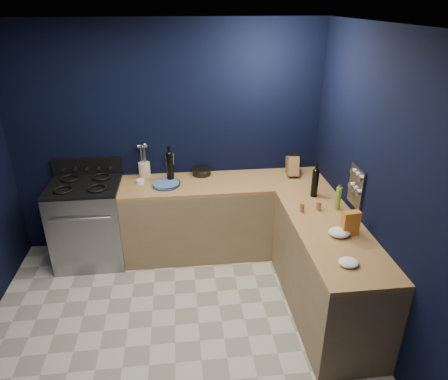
{
  "coord_description": "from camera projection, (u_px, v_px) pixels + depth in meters",
  "views": [
    {
      "loc": [
        0.13,
        -2.7,
        2.76
      ],
      "look_at": [
        0.55,
        1.0,
        1.0
      ],
      "focal_mm": 32.52,
      "sensor_mm": 36.0,
      "label": 1
    }
  ],
  "objects": [
    {
      "name": "spice_jar_near",
      "position": [
        302.0,
        207.0,
        3.89
      ],
      "size": [
        0.06,
        0.06,
        0.09
      ],
      "primitive_type": "cylinder",
      "rotation": [
        0.0,
        0.0,
        0.4
      ],
      "color": "olive",
      "rests_on": "top_right"
    },
    {
      "name": "crouton_bag",
      "position": [
        350.0,
        223.0,
        3.48
      ],
      "size": [
        0.16,
        0.09,
        0.22
      ],
      "primitive_type": "cube",
      "rotation": [
        0.0,
        0.0,
        0.13
      ],
      "color": "#A91936",
      "rests_on": "top_right"
    },
    {
      "name": "wall_outlet",
      "position": [
        170.0,
        159.0,
        4.69
      ],
      "size": [
        0.09,
        0.02,
        0.13
      ],
      "primitive_type": "cube",
      "color": "white",
      "rests_on": "wall_back"
    },
    {
      "name": "spice_panel",
      "position": [
        356.0,
        187.0,
        3.76
      ],
      "size": [
        0.02,
        0.28,
        0.38
      ],
      "primitive_type": "cube",
      "color": "gray",
      "rests_on": "wall_right"
    },
    {
      "name": "backguard",
      "position": [
        87.0,
        166.0,
        4.59
      ],
      "size": [
        0.76,
        0.06,
        0.2
      ],
      "primitive_type": "cube",
      "color": "black",
      "rests_on": "gas_range"
    },
    {
      "name": "wine_bottle_right",
      "position": [
        315.0,
        184.0,
        4.16
      ],
      "size": [
        0.08,
        0.08,
        0.28
      ],
      "primitive_type": "cylinder",
      "rotation": [
        0.0,
        0.0,
        0.21
      ],
      "color": "black",
      "rests_on": "top_right"
    },
    {
      "name": "cab_back",
      "position": [
        224.0,
        218.0,
        4.76
      ],
      "size": [
        2.3,
        0.63,
        0.86
      ],
      "primitive_type": "cube",
      "color": "olive",
      "rests_on": "floor"
    },
    {
      "name": "plate_stack",
      "position": [
        166.0,
        184.0,
        4.44
      ],
      "size": [
        0.36,
        0.36,
        0.04
      ],
      "primitive_type": "cylinder",
      "rotation": [
        0.0,
        0.0,
        0.27
      ],
      "color": "teal",
      "rests_on": "top_back"
    },
    {
      "name": "top_right",
      "position": [
        331.0,
        231.0,
        3.62
      ],
      "size": [
        0.63,
        1.67,
        0.04
      ],
      "primitive_type": "cube",
      "color": "brown",
      "rests_on": "cab_right"
    },
    {
      "name": "knife_block",
      "position": [
        292.0,
        166.0,
        4.68
      ],
      "size": [
        0.15,
        0.28,
        0.28
      ],
      "primitive_type": "cube",
      "rotation": [
        -0.31,
        0.0,
        -0.09
      ],
      "color": "brown",
      "rests_on": "top_back"
    },
    {
      "name": "floor",
      "position": [
        175.0,
        344.0,
        3.6
      ],
      "size": [
        3.5,
        3.5,
        0.02
      ],
      "primitive_type": "cube",
      "color": "#BEB7A6",
      "rests_on": "ground"
    },
    {
      "name": "wall_right",
      "position": [
        390.0,
        202.0,
        3.22
      ],
      "size": [
        0.02,
        3.5,
        2.6
      ],
      "primitive_type": "cube",
      "color": "black",
      "rests_on": "ground"
    },
    {
      "name": "oil_bottle",
      "position": [
        338.0,
        198.0,
        3.91
      ],
      "size": [
        0.07,
        0.07,
        0.23
      ],
      "primitive_type": "cylinder",
      "rotation": [
        0.0,
        0.0,
        0.29
      ],
      "color": "olive",
      "rests_on": "top_right"
    },
    {
      "name": "cab_right",
      "position": [
        326.0,
        272.0,
        3.81
      ],
      "size": [
        0.63,
        1.67,
        0.86
      ],
      "primitive_type": "cube",
      "color": "olive",
      "rests_on": "floor"
    },
    {
      "name": "ramekin",
      "position": [
        140.0,
        181.0,
        4.51
      ],
      "size": [
        0.13,
        0.13,
        0.04
      ],
      "primitive_type": "cylinder",
      "rotation": [
        0.0,
        0.0,
        0.4
      ],
      "color": "white",
      "rests_on": "top_back"
    },
    {
      "name": "gas_range",
      "position": [
        90.0,
        224.0,
        4.57
      ],
      "size": [
        0.76,
        0.66,
        0.92
      ],
      "primitive_type": "cube",
      "color": "gray",
      "rests_on": "floor"
    },
    {
      "name": "towel_end",
      "position": [
        349.0,
        262.0,
        3.12
      ],
      "size": [
        0.2,
        0.19,
        0.05
      ],
      "primitive_type": "ellipsoid",
      "rotation": [
        0.0,
        0.0,
        -0.33
      ],
      "color": "white",
      "rests_on": "top_right"
    },
    {
      "name": "wall_back",
      "position": [
        168.0,
        140.0,
        4.62
      ],
      "size": [
        3.5,
        0.02,
        2.6
      ],
      "primitive_type": "cube",
      "color": "black",
      "rests_on": "ground"
    },
    {
      "name": "cooktop",
      "position": [
        83.0,
        186.0,
        4.37
      ],
      "size": [
        0.76,
        0.66,
        0.03
      ],
      "primitive_type": "cube",
      "color": "black",
      "rests_on": "gas_range"
    },
    {
      "name": "ceiling",
      "position": [
        153.0,
        26.0,
        2.47
      ],
      "size": [
        3.5,
        3.5,
        0.02
      ],
      "primitive_type": "cube",
      "color": "silver",
      "rests_on": "ground"
    },
    {
      "name": "spice_jar_far",
      "position": [
        319.0,
        206.0,
        3.92
      ],
      "size": [
        0.05,
        0.05,
        0.09
      ],
      "primitive_type": "cylinder",
      "rotation": [
        0.0,
        0.0,
        0.28
      ],
      "color": "olive",
      "rests_on": "top_right"
    },
    {
      "name": "utensil_crock",
      "position": [
        144.0,
        169.0,
        4.66
      ],
      "size": [
        0.14,
        0.14,
        0.17
      ],
      "primitive_type": "cylinder",
      "rotation": [
        0.0,
        0.0,
        0.04
      ],
      "color": "beige",
      "rests_on": "top_back"
    },
    {
      "name": "wine_bottle_back",
      "position": [
        170.0,
        168.0,
        4.48
      ],
      "size": [
        0.1,
        0.1,
        0.33
      ],
      "primitive_type": "cylinder",
      "rotation": [
        0.0,
        0.0,
        0.32
      ],
      "color": "black",
      "rests_on": "top_back"
    },
    {
      "name": "lemon_basket",
      "position": [
        202.0,
        171.0,
        4.72
      ],
      "size": [
        0.22,
        0.22,
        0.08
      ],
      "primitive_type": "cylinder",
      "rotation": [
        0.0,
        0.0,
        -0.03
      ],
      "color": "black",
      "rests_on": "top_back"
    },
    {
      "name": "top_back",
      "position": [
        224.0,
        183.0,
        4.56
      ],
      "size": [
        2.3,
        0.63,
        0.04
      ],
      "primitive_type": "cube",
      "color": "brown",
      "rests_on": "cab_back"
    },
    {
      "name": "oven_door",
      "position": [
        84.0,
        239.0,
        4.29
      ],
      "size": [
        0.59,
        0.02,
        0.42
      ],
      "primitive_type": "cube",
      "color": "black",
      "rests_on": "gas_range"
    },
    {
      "name": "towel_front",
      "position": [
        340.0,
        232.0,
        3.5
      ],
      "size": [
        0.22,
        0.2,
        0.07
      ],
      "primitive_type": "ellipsoid",
      "rotation": [
        0.0,
        0.0,
        -0.21
      ],
      "color": "white",
      "rests_on": "top_right"
    }
  ]
}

